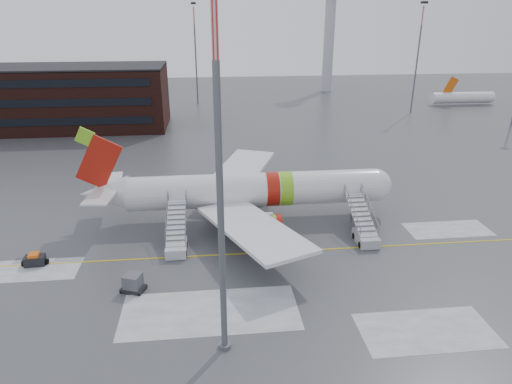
{
  "coord_description": "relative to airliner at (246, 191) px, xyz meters",
  "views": [
    {
      "loc": [
        -5.58,
        -40.29,
        22.13
      ],
      "look_at": [
        -0.73,
        5.21,
        4.0
      ],
      "focal_mm": 32.0,
      "sensor_mm": 36.0,
      "label": 1
    }
  ],
  "objects": [
    {
      "name": "terminal_building",
      "position": [
        -43.32,
        47.77,
        2.78
      ],
      "size": [
        62.0,
        16.11,
        12.3
      ],
      "color": "#3F1E16",
      "rests_on": "ground"
    },
    {
      "name": "light_mast_far_ne",
      "position": [
        43.68,
        54.79,
        10.42
      ],
      "size": [
        1.2,
        1.2,
        24.25
      ],
      "color": "#595B60",
      "rests_on": "ground"
    },
    {
      "name": "airstair_fwd",
      "position": [
        11.72,
        -6.54,
        -2.35
      ],
      "size": [
        2.05,
        7.7,
        3.48
      ],
      "color": "#A5A7AC",
      "rests_on": "ground"
    },
    {
      "name": "light_mast_far_n",
      "position": [
        -6.32,
        70.79,
        10.42
      ],
      "size": [
        1.2,
        1.2,
        24.25
      ],
      "color": "#595B60",
      "rests_on": "ground"
    },
    {
      "name": "baggage_tractor",
      "position": [
        -20.53,
        -8.28,
        -2.9
      ],
      "size": [
        2.37,
        1.22,
        1.21
      ],
      "color": "black",
      "rests_on": "ground"
    },
    {
      "name": "ground",
      "position": [
        1.68,
        -7.21,
        -3.42
      ],
      "size": [
        260.0,
        260.0,
        0.0
      ],
      "primitive_type": "plane",
      "color": "#494C4F",
      "rests_on": "ground"
    },
    {
      "name": "uld_container",
      "position": [
        -10.77,
        -13.56,
        -2.69
      ],
      "size": [
        2.25,
        1.95,
        1.55
      ],
      "color": "black",
      "rests_on": "ground"
    },
    {
      "name": "pushback_tug",
      "position": [
        1.61,
        -4.95,
        -2.62
      ],
      "size": [
        3.48,
        2.96,
        1.8
      ],
      "color": "black",
      "rests_on": "ground"
    },
    {
      "name": "light_mast_near",
      "position": [
        -3.35,
        -21.43,
        9.44
      ],
      "size": [
        1.2,
        1.2,
        24.82
      ],
      "color": "#595B60",
      "rests_on": "ground"
    },
    {
      "name": "distant_aircraft",
      "position": [
        64.18,
        56.79,
        -3.42
      ],
      "size": [
        35.0,
        18.0,
        8.0
      ],
      "primitive_type": null,
      "color": "#D8590C",
      "rests_on": "ground"
    },
    {
      "name": "control_tower",
      "position": [
        31.68,
        87.79,
        15.33
      ],
      "size": [
        6.4,
        6.4,
        30.0
      ],
      "color": "#B2B5BA",
      "rests_on": "ground"
    },
    {
      "name": "airstair_aft",
      "position": [
        -7.49,
        -6.54,
        -2.35
      ],
      "size": [
        2.05,
        7.7,
        3.48
      ],
      "color": "silver",
      "rests_on": "ground"
    },
    {
      "name": "airliner",
      "position": [
        0.0,
        0.0,
        0.0
      ],
      "size": [
        35.03,
        32.97,
        11.18
      ],
      "color": "silver",
      "rests_on": "ground"
    }
  ]
}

